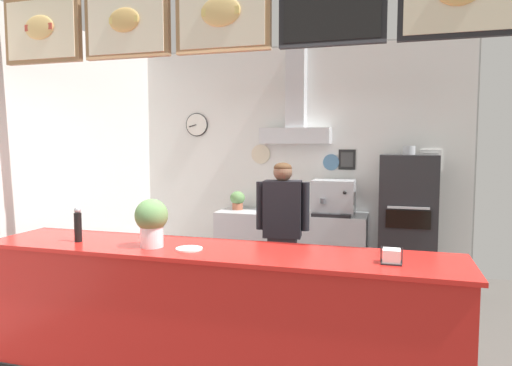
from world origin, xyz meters
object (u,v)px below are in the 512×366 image
pizza_oven (407,226)px  potted_thyme (238,200)px  potted_oregano (282,203)px  condiment_plate (189,249)px  espresso_machine (333,198)px  shop_worker (282,237)px  basil_vase (152,222)px  napkin_holder (391,257)px  pepper_grinder (78,225)px

pizza_oven → potted_thyme: (-2.12, 0.14, 0.22)m
potted_oregano → condiment_plate: bearing=-91.1°
espresso_machine → potted_oregano: size_ratio=2.39×
espresso_machine → condiment_plate: 2.75m
shop_worker → basil_vase: shop_worker is taller
potted_oregano → napkin_holder: (1.34, -2.64, 0.03)m
basil_vase → condiment_plate: 0.35m
pepper_grinder → napkin_holder: bearing=0.5°
shop_worker → espresso_machine: size_ratio=3.15×
napkin_holder → pepper_grinder: bearing=-179.5°
pizza_oven → potted_oregano: pizza_oven is taller
shop_worker → pepper_grinder: size_ratio=5.92×
shop_worker → espresso_machine: 1.35m
espresso_machine → potted_thyme: bearing=177.3°
espresso_machine → potted_oregano: (-0.65, -0.01, -0.09)m
espresso_machine → napkin_holder: size_ratio=3.75×
napkin_holder → potted_thyme: bearing=125.9°
espresso_machine → shop_worker: bearing=-104.7°
basil_vase → shop_worker: bearing=64.2°
napkin_holder → espresso_machine: bearing=104.7°
pizza_oven → shop_worker: pizza_oven is taller
shop_worker → potted_thyme: size_ratio=6.61×
pizza_oven → espresso_machine: bearing=174.7°
shop_worker → potted_oregano: (-0.31, 1.28, 0.17)m
basil_vase → pepper_grinder: (-0.64, -0.00, -0.05)m
shop_worker → potted_thyme: 1.64m
potted_thyme → napkin_holder: size_ratio=1.79×
basil_vase → potted_oregano: bearing=82.5°
pizza_oven → shop_worker: bearing=-134.8°
espresso_machine → basil_vase: 2.84m
condiment_plate → shop_worker: bearing=75.1°
potted_thyme → pepper_grinder: bearing=-97.8°
shop_worker → condiment_plate: (-0.36, -1.37, 0.17)m
potted_oregano → basil_vase: size_ratio=0.60×
pizza_oven → pepper_grinder: (-2.50, -2.58, 0.33)m
pizza_oven → potted_oregano: size_ratio=8.27×
shop_worker → potted_oregano: 1.33m
potted_thyme → potted_oregano: (0.61, -0.07, -0.01)m
potted_thyme → condiment_plate: bearing=-78.3°
pizza_oven → espresso_machine: (-0.86, 0.08, 0.29)m
pizza_oven → napkin_holder: size_ratio=12.97×
pizza_oven → potted_thyme: bearing=176.2°
espresso_machine → pepper_grinder: size_ratio=1.88×
basil_vase → potted_thyme: bearing=95.5°
basil_vase → condiment_plate: size_ratio=1.85×
pizza_oven → shop_worker: 1.70m
napkin_holder → pepper_grinder: pepper_grinder is taller
basil_vase → condiment_plate: (0.30, -0.00, -0.18)m
espresso_machine → basil_vase: basil_vase is taller
condiment_plate → pizza_oven: bearing=58.8°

